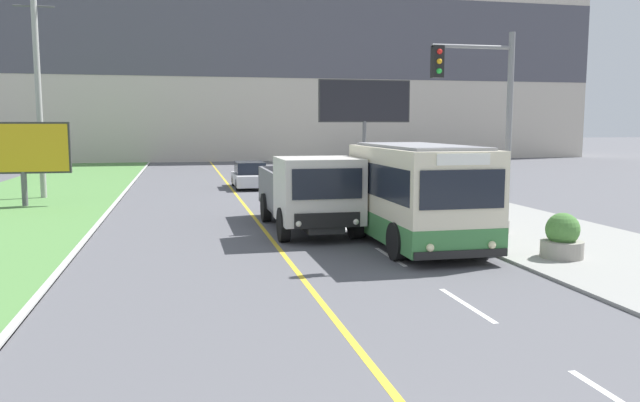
{
  "coord_description": "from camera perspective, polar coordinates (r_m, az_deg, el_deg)",
  "views": [
    {
      "loc": [
        -2.64,
        -3.21,
        3.52
      ],
      "look_at": [
        1.1,
        13.66,
        1.4
      ],
      "focal_mm": 35.0,
      "sensor_mm": 36.0,
      "label": 1
    }
  ],
  "objects": [
    {
      "name": "apartment_block_background",
      "position": [
        64.7,
        -10.38,
        13.9
      ],
      "size": [
        80.0,
        8.04,
        22.85
      ],
      "color": "beige",
      "rests_on": "ground_plane"
    },
    {
      "name": "planter_round_third",
      "position": [
        24.04,
        10.87,
        -0.11
      ],
      "size": [
        1.13,
        1.13,
        1.2
      ],
      "color": "gray",
      "rests_on": "sidewalk_right"
    },
    {
      "name": "city_bus",
      "position": [
        18.14,
        8.92,
        0.5
      ],
      "size": [
        2.66,
        5.98,
        2.95
      ],
      "color": "beige",
      "rests_on": "ground_plane"
    },
    {
      "name": "planter_round_second",
      "position": [
        20.65,
        15.39,
        -1.41
      ],
      "size": [
        1.13,
        1.13,
        1.18
      ],
      "color": "gray",
      "rests_on": "sidewalk_right"
    },
    {
      "name": "billboard_large",
      "position": [
        40.98,
        4.1,
        8.85
      ],
      "size": [
        6.11,
        0.24,
        6.4
      ],
      "color": "#59595B",
      "rests_on": "ground_plane"
    },
    {
      "name": "dump_truck",
      "position": [
        20.12,
        -0.75,
        0.58
      ],
      "size": [
        2.54,
        7.02,
        2.51
      ],
      "color": "black",
      "rests_on": "ground_plane"
    },
    {
      "name": "traffic_light_mast",
      "position": [
        16.98,
        15.01,
        7.57
      ],
      "size": [
        2.28,
        0.32,
        5.9
      ],
      "color": "slate",
      "rests_on": "ground_plane"
    },
    {
      "name": "billboard_small",
      "position": [
        29.57,
        -25.58,
        4.25
      ],
      "size": [
        3.92,
        0.24,
        3.63
      ],
      "color": "#59595B",
      "rests_on": "ground_plane"
    },
    {
      "name": "planter_round_near",
      "position": [
        17.38,
        21.27,
        -3.19
      ],
      "size": [
        1.08,
        1.08,
        1.18
      ],
      "color": "gray",
      "rests_on": "sidewalk_right"
    },
    {
      "name": "car_distant",
      "position": [
        35.15,
        -6.43,
        2.33
      ],
      "size": [
        1.8,
        4.3,
        1.45
      ],
      "color": "silver",
      "rests_on": "ground_plane"
    },
    {
      "name": "utility_pole_far",
      "position": [
        32.72,
        -24.37,
        9.27
      ],
      "size": [
        1.8,
        0.28,
        10.22
      ],
      "color": "#9E9E99",
      "rests_on": "ground_plane"
    }
  ]
}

